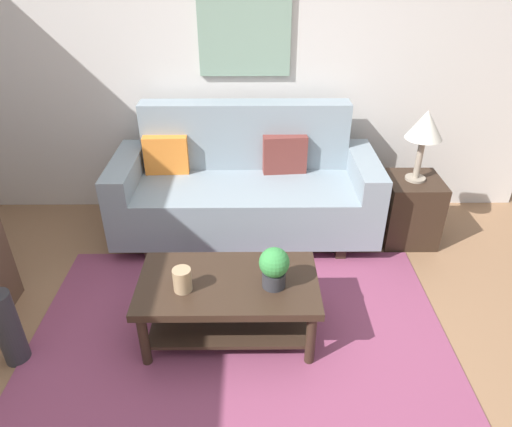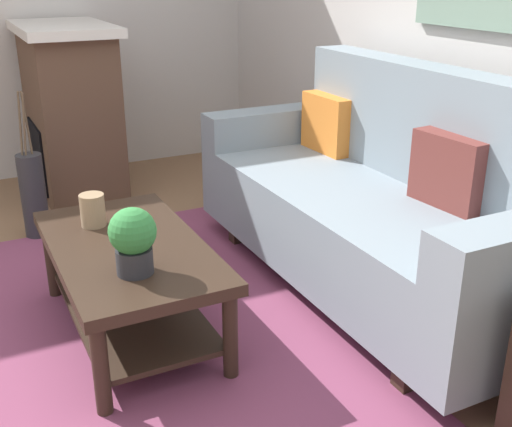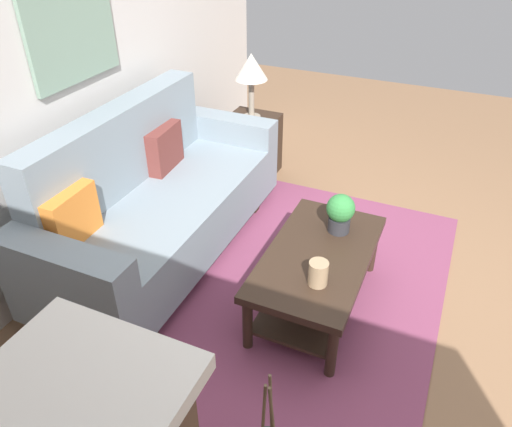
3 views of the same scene
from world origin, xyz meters
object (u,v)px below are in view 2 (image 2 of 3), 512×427
couch (376,205)px  throw_pillow_orange (328,123)px  floor_vase (34,196)px  potted_plant_tabletop (133,239)px  throw_pillow_maroon (449,171)px  coffee_table (129,268)px  fireplace (71,111)px  tabletop_vase (93,210)px

couch → throw_pillow_orange: size_ratio=5.90×
throw_pillow_orange → floor_vase: (-0.73, -1.55, -0.43)m
couch → potted_plant_tabletop: couch is taller
throw_pillow_maroon → coffee_table: size_ratio=0.33×
throw_pillow_maroon → floor_vase: bearing=-137.9°
potted_plant_tabletop → fireplace: size_ratio=0.23×
coffee_table → fireplace: fireplace is taller
throw_pillow_orange → tabletop_vase: size_ratio=2.46×
floor_vase → tabletop_vase: bearing=7.3°
coffee_table → tabletop_vase: size_ratio=7.51×
throw_pillow_maroon → coffee_table: (-0.42, -1.34, -0.37)m
couch → coffee_table: bearing=-94.4°
tabletop_vase → floor_vase: bearing=-172.7°
throw_pillow_orange → floor_vase: bearing=-115.2°
throw_pillow_orange → floor_vase: size_ratio=0.71×
couch → fireplace: fireplace is taller
throw_pillow_orange → potted_plant_tabletop: bearing=-58.8°
throw_pillow_orange → coffee_table: size_ratio=0.33×
throw_pillow_orange → tabletop_vase: bearing=-78.0°
coffee_table → tabletop_vase: (-0.26, -0.08, 0.19)m
tabletop_vase → throw_pillow_orange: bearing=102.0°
throw_pillow_orange → fireplace: (-1.42, -1.16, -0.09)m
coffee_table → potted_plant_tabletop: bearing=-9.1°
floor_vase → potted_plant_tabletop: bearing=6.0°
couch → fireplace: (-2.07, -1.03, 0.16)m
couch → throw_pillow_maroon: bearing=21.1°
throw_pillow_orange → floor_vase: 1.76m
coffee_table → fireplace: 2.01m
coffee_table → throw_pillow_orange: bearing=112.8°
potted_plant_tabletop → throw_pillow_maroon: bearing=84.0°
floor_vase → throw_pillow_maroon: bearing=42.1°
throw_pillow_orange → fireplace: fireplace is taller
throw_pillow_maroon → floor_vase: size_ratio=0.71×
couch → tabletop_vase: 1.34m
throw_pillow_orange → floor_vase: throw_pillow_orange is taller
throw_pillow_maroon → floor_vase: 2.34m
tabletop_vase → floor_vase: 1.07m
potted_plant_tabletop → floor_vase: 1.61m
throw_pillow_orange → fireplace: size_ratio=0.31×
floor_vase → coffee_table: bearing=9.2°
couch → floor_vase: (-1.38, -1.42, -0.18)m
couch → tabletop_vase: bearing=-105.4°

